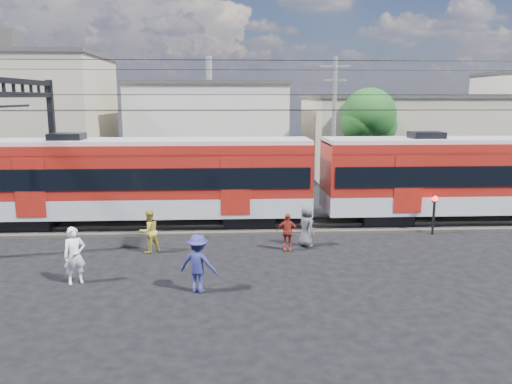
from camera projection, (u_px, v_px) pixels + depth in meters
ground at (242, 288)px, 16.19m from camera, size 120.00×120.00×0.00m
track_bed at (238, 224)px, 24.02m from camera, size 70.00×3.40×0.12m
rail_near at (238, 226)px, 23.26m from camera, size 70.00×0.12×0.12m
rail_far at (238, 218)px, 24.73m from camera, size 70.00×0.12×0.12m
commuter_train at (144, 177)px, 23.35m from camera, size 50.30×3.08×4.17m
catenary at (47, 119)px, 22.62m from camera, size 70.00×9.30×7.52m
building_west at (11, 116)px, 37.96m from camera, size 14.28×10.20×9.30m
building_midwest at (210, 127)px, 41.88m from camera, size 12.24×12.24×7.30m
building_mideast at (409, 134)px, 39.87m from camera, size 16.32×10.20×6.30m
utility_pole_mid at (334, 123)px, 30.36m from camera, size 1.80×0.24×8.50m
tree_near at (371, 119)px, 33.54m from camera, size 3.82×3.64×6.72m
pedestrian_a at (75, 255)px, 16.45m from camera, size 0.83×0.72×1.91m
pedestrian_b at (149, 231)px, 19.74m from camera, size 1.08×1.05×1.75m
pedestrian_c at (198, 263)px, 15.70m from camera, size 1.38×1.05×1.88m
pedestrian_d at (287, 232)px, 19.97m from camera, size 0.92×0.42×1.55m
pedestrian_e at (306, 226)px, 20.59m from camera, size 0.87×0.99×1.71m
crossing_signal at (434, 207)px, 22.26m from camera, size 0.26×0.26×1.82m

